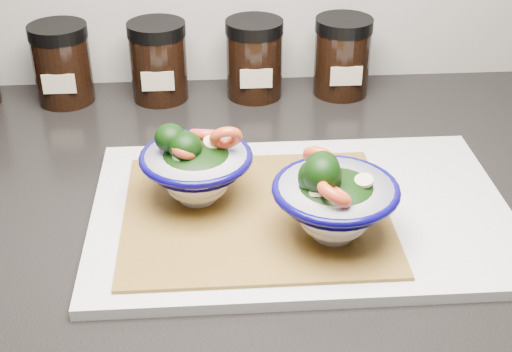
{
  "coord_description": "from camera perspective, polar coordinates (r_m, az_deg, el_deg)",
  "views": [
    {
      "loc": [
        0.02,
        0.74,
        1.34
      ],
      "look_at": [
        0.06,
        1.36,
        0.96
      ],
      "focal_mm": 50.0,
      "sensor_mm": 36.0,
      "label": 1
    }
  ],
  "objects": [
    {
      "name": "spice_jar_e",
      "position": [
        1.05,
        6.91,
        9.48
      ],
      "size": [
        0.08,
        0.08,
        0.11
      ],
      "color": "black",
      "rests_on": "countertop"
    },
    {
      "name": "bamboo_mat",
      "position": [
        0.76,
        -0.0,
        -2.97
      ],
      "size": [
        0.28,
        0.24,
        0.0
      ],
      "primitive_type": "cube",
      "color": "olive",
      "rests_on": "cutting_board"
    },
    {
      "name": "spice_jar_c",
      "position": [
        1.03,
        -7.81,
        9.1
      ],
      "size": [
        0.08,
        0.08,
        0.11
      ],
      "color": "black",
      "rests_on": "countertop"
    },
    {
      "name": "countertop",
      "position": [
        0.85,
        -4.46,
        -1.68
      ],
      "size": [
        3.5,
        0.6,
        0.04
      ],
      "primitive_type": "cube",
      "color": "black",
      "rests_on": "cabinet"
    },
    {
      "name": "bowl_right",
      "position": [
        0.71,
        6.19,
        -1.9
      ],
      "size": [
        0.13,
        0.13,
        0.1
      ],
      "rotation": [
        0.0,
        0.0,
        -0.03
      ],
      "color": "white",
      "rests_on": "bamboo_mat"
    },
    {
      "name": "spice_jar_b",
      "position": [
        1.05,
        -15.25,
        8.67
      ],
      "size": [
        0.08,
        0.08,
        0.11
      ],
      "color": "black",
      "rests_on": "countertop"
    },
    {
      "name": "bowl_left",
      "position": [
        0.76,
        -4.87,
        0.72
      ],
      "size": [
        0.12,
        0.12,
        0.1
      ],
      "rotation": [
        0.0,
        0.0,
        0.1
      ],
      "color": "white",
      "rests_on": "bamboo_mat"
    },
    {
      "name": "cutting_board",
      "position": [
        0.78,
        3.6,
        -2.9
      ],
      "size": [
        0.45,
        0.3,
        0.01
      ],
      "primitive_type": "cube",
      "color": "beige",
      "rests_on": "countertop"
    },
    {
      "name": "spice_jar_d",
      "position": [
        1.03,
        -0.13,
        9.37
      ],
      "size": [
        0.08,
        0.08,
        0.11
      ],
      "color": "black",
      "rests_on": "countertop"
    }
  ]
}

